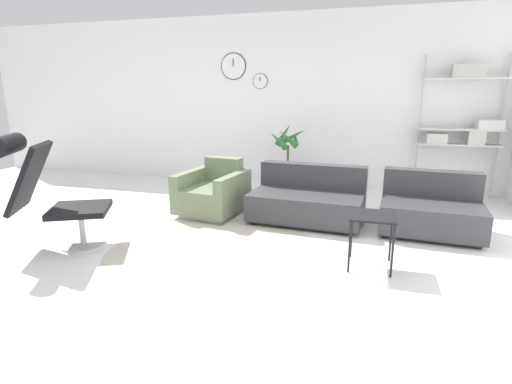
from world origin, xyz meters
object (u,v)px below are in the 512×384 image
armchair_red (214,193)px  couch_second (430,211)px  lounge_chair (43,183)px  side_table (372,221)px  shelf_unit (465,113)px  potted_plant (287,163)px  couch_low (308,201)px

armchair_red → couch_second: bearing=-173.2°
lounge_chair → side_table: lounge_chair is taller
armchair_red → couch_second: armchair_red is taller
side_table → shelf_unit: 3.25m
potted_plant → armchair_red: bearing=-117.3°
couch_low → shelf_unit: 2.80m
couch_second → potted_plant: (-1.95, 1.39, 0.23)m
side_table → potted_plant: (-1.30, 2.55, 0.04)m
lounge_chair → armchair_red: lounge_chair is taller
side_table → potted_plant: bearing=117.0°
couch_second → shelf_unit: 2.09m
armchair_red → couch_low: armchair_red is taller
couch_low → potted_plant: 1.47m
shelf_unit → potted_plant: bearing=-172.3°
couch_low → lounge_chair: bearing=38.2°
lounge_chair → couch_low: bearing=97.8°
lounge_chair → potted_plant: size_ratio=1.06×
side_table → couch_low: bearing=122.4°
lounge_chair → side_table: size_ratio=2.35×
lounge_chair → side_table: (3.16, 0.43, -0.24)m
armchair_red → side_table: bearing=156.8°
lounge_chair → potted_plant: bearing=121.6°
side_table → potted_plant: size_ratio=0.45×
couch_low → potted_plant: (-0.54, 1.35, 0.23)m
potted_plant → shelf_unit: bearing=7.7°
lounge_chair → couch_low: (2.40, 1.63, -0.43)m
armchair_red → side_table: 2.34m
lounge_chair → couch_second: lounge_chair is taller
couch_second → side_table: 1.34m
lounge_chair → armchair_red: (1.16, 1.61, -0.42)m
lounge_chair → side_table: 3.20m
couch_second → lounge_chair: bearing=26.6°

